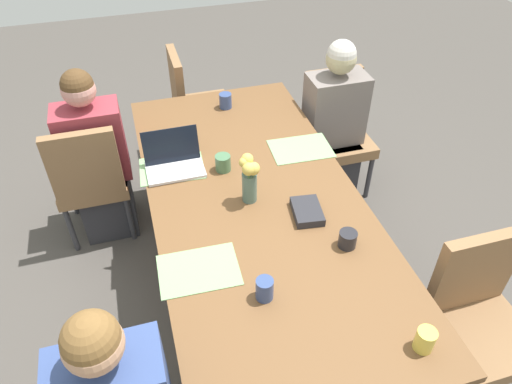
{
  "coord_description": "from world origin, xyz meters",
  "views": [
    {
      "loc": [
        -1.82,
        0.53,
        2.42
      ],
      "look_at": [
        0.0,
        0.0,
        0.8
      ],
      "focal_mm": 33.72,
      "sensor_mm": 36.0,
      "label": 1
    }
  ],
  "objects_px": {
    "coffee_mug_near_right": "(223,163)",
    "coffee_mug_centre_left": "(225,101)",
    "chair_far_left_far": "(90,177)",
    "coffee_mug_near_left": "(265,289)",
    "dining_table": "(256,208)",
    "coffee_mug_centre_right": "(425,340)",
    "chair_near_left_near": "(336,127)",
    "laptop_far_left_far": "(174,162)",
    "flower_vase": "(249,176)",
    "coffee_mug_far_left": "(348,239)",
    "book_red_cover": "(307,211)",
    "chair_near_right_mid": "(478,313)",
    "chair_head_right_right_near": "(194,101)",
    "person_far_left_far": "(98,165)",
    "person_near_left_near": "(332,130)"
  },
  "relations": [
    {
      "from": "dining_table",
      "to": "laptop_far_left_far",
      "type": "relative_size",
      "value": 7.45
    },
    {
      "from": "coffee_mug_near_left",
      "to": "book_red_cover",
      "type": "xyz_separation_m",
      "value": [
        0.43,
        -0.36,
        -0.03
      ]
    },
    {
      "from": "dining_table",
      "to": "chair_head_right_right_near",
      "type": "bearing_deg",
      "value": 2.43
    },
    {
      "from": "chair_head_right_right_near",
      "to": "coffee_mug_far_left",
      "type": "bearing_deg",
      "value": -168.99
    },
    {
      "from": "chair_head_right_right_near",
      "to": "flower_vase",
      "type": "distance_m",
      "value": 1.59
    },
    {
      "from": "chair_near_left_near",
      "to": "coffee_mug_centre_left",
      "type": "xyz_separation_m",
      "value": [
        0.08,
        0.8,
        0.3
      ]
    },
    {
      "from": "person_far_left_far",
      "to": "chair_near_right_mid",
      "type": "xyz_separation_m",
      "value": [
        -1.66,
        -1.69,
        -0.03
      ]
    },
    {
      "from": "dining_table",
      "to": "chair_near_right_mid",
      "type": "distance_m",
      "value": 1.2
    },
    {
      "from": "person_far_left_far",
      "to": "coffee_mug_near_right",
      "type": "height_order",
      "value": "person_far_left_far"
    },
    {
      "from": "chair_head_right_right_near",
      "to": "coffee_mug_near_right",
      "type": "xyz_separation_m",
      "value": [
        -1.24,
        0.04,
        0.3
      ]
    },
    {
      "from": "person_far_left_far",
      "to": "chair_near_right_mid",
      "type": "height_order",
      "value": "person_far_left_far"
    },
    {
      "from": "chair_near_left_near",
      "to": "coffee_mug_near_right",
      "type": "bearing_deg",
      "value": 121.08
    },
    {
      "from": "dining_table",
      "to": "chair_near_left_near",
      "type": "bearing_deg",
      "value": -44.44
    },
    {
      "from": "chair_far_left_far",
      "to": "person_far_left_far",
      "type": "height_order",
      "value": "person_far_left_far"
    },
    {
      "from": "coffee_mug_near_left",
      "to": "coffee_mug_near_right",
      "type": "distance_m",
      "value": 0.91
    },
    {
      "from": "dining_table",
      "to": "book_red_cover",
      "type": "distance_m",
      "value": 0.3
    },
    {
      "from": "coffee_mug_near_right",
      "to": "coffee_mug_centre_left",
      "type": "height_order",
      "value": "coffee_mug_centre_left"
    },
    {
      "from": "laptop_far_left_far",
      "to": "coffee_mug_far_left",
      "type": "xyz_separation_m",
      "value": [
        -0.82,
        -0.69,
        -0.0
      ]
    },
    {
      "from": "coffee_mug_near_left",
      "to": "book_red_cover",
      "type": "distance_m",
      "value": 0.56
    },
    {
      "from": "person_near_left_near",
      "to": "coffee_mug_centre_left",
      "type": "bearing_deg",
      "value": 78.34
    },
    {
      "from": "coffee_mug_near_right",
      "to": "coffee_mug_centre_left",
      "type": "distance_m",
      "value": 0.69
    },
    {
      "from": "person_far_left_far",
      "to": "chair_near_right_mid",
      "type": "relative_size",
      "value": 1.33
    },
    {
      "from": "chair_far_left_far",
      "to": "coffee_mug_near_left",
      "type": "relative_size",
      "value": 8.56
    },
    {
      "from": "coffee_mug_near_left",
      "to": "coffee_mug_centre_left",
      "type": "distance_m",
      "value": 1.59
    },
    {
      "from": "book_red_cover",
      "to": "dining_table",
      "type": "bearing_deg",
      "value": 57.23
    },
    {
      "from": "chair_far_left_far",
      "to": "coffee_mug_near_right",
      "type": "xyz_separation_m",
      "value": [
        -0.48,
        -0.77,
        0.3
      ]
    },
    {
      "from": "coffee_mug_near_right",
      "to": "book_red_cover",
      "type": "bearing_deg",
      "value": -146.19
    },
    {
      "from": "chair_head_right_right_near",
      "to": "chair_near_right_mid",
      "type": "xyz_separation_m",
      "value": [
        -2.35,
        -0.93,
        0.0
      ]
    },
    {
      "from": "chair_near_right_mid",
      "to": "flower_vase",
      "type": "relative_size",
      "value": 3.21
    },
    {
      "from": "chair_near_left_near",
      "to": "coffee_mug_near_right",
      "type": "distance_m",
      "value": 1.17
    },
    {
      "from": "chair_far_left_far",
      "to": "laptop_far_left_far",
      "type": "distance_m",
      "value": 0.71
    },
    {
      "from": "coffee_mug_far_left",
      "to": "coffee_mug_centre_left",
      "type": "bearing_deg",
      "value": 10.24
    },
    {
      "from": "person_far_left_far",
      "to": "coffee_mug_near_left",
      "type": "relative_size",
      "value": 11.36
    },
    {
      "from": "coffee_mug_near_left",
      "to": "chair_far_left_far",
      "type": "bearing_deg",
      "value": 27.86
    },
    {
      "from": "dining_table",
      "to": "coffee_mug_centre_right",
      "type": "relative_size",
      "value": 23.5
    },
    {
      "from": "laptop_far_left_far",
      "to": "coffee_mug_near_left",
      "type": "height_order",
      "value": "laptop_far_left_far"
    },
    {
      "from": "coffee_mug_centre_left",
      "to": "chair_far_left_far",
      "type": "bearing_deg",
      "value": 100.74
    },
    {
      "from": "dining_table",
      "to": "laptop_far_left_far",
      "type": "bearing_deg",
      "value": 43.76
    },
    {
      "from": "dining_table",
      "to": "chair_near_left_near",
      "type": "xyz_separation_m",
      "value": [
        0.88,
        -0.87,
        -0.19
      ]
    },
    {
      "from": "flower_vase",
      "to": "laptop_far_left_far",
      "type": "height_order",
      "value": "flower_vase"
    },
    {
      "from": "coffee_mug_near_left",
      "to": "coffee_mug_near_right",
      "type": "relative_size",
      "value": 1.12
    },
    {
      "from": "coffee_mug_far_left",
      "to": "chair_head_right_right_near",
      "type": "bearing_deg",
      "value": 11.01
    },
    {
      "from": "person_far_left_far",
      "to": "flower_vase",
      "type": "distance_m",
      "value": 1.22
    },
    {
      "from": "coffee_mug_near_right",
      "to": "coffee_mug_centre_left",
      "type": "xyz_separation_m",
      "value": [
        0.66,
        -0.17,
        0.0
      ]
    },
    {
      "from": "person_near_left_near",
      "to": "flower_vase",
      "type": "height_order",
      "value": "person_near_left_near"
    },
    {
      "from": "chair_near_left_near",
      "to": "book_red_cover",
      "type": "xyz_separation_m",
      "value": [
        -1.07,
        0.65,
        0.27
      ]
    },
    {
      "from": "chair_near_right_mid",
      "to": "chair_head_right_right_near",
      "type": "bearing_deg",
      "value": 21.64
    },
    {
      "from": "flower_vase",
      "to": "coffee_mug_far_left",
      "type": "bearing_deg",
      "value": -141.23
    },
    {
      "from": "chair_far_left_far",
      "to": "coffee_mug_centre_left",
      "type": "height_order",
      "value": "chair_far_left_far"
    },
    {
      "from": "chair_far_left_far",
      "to": "coffee_mug_near_left",
      "type": "height_order",
      "value": "chair_far_left_far"
    }
  ]
}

